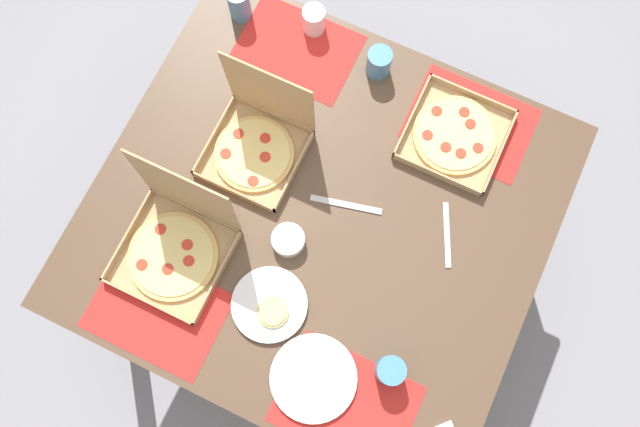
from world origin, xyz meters
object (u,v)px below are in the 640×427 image
cup_clear_left (314,20)px  cup_spare (239,4)px  pizza_box_edge_far (455,135)px  condiment_bowl (288,240)px  pizza_box_corner_right (257,141)px  plate_near_right (313,378)px  plate_near_left (270,305)px  cup_dark (379,63)px  pizza_box_corner_left (176,243)px  cup_red (390,370)px

cup_clear_left → cup_spare: bearing=-166.8°
pizza_box_edge_far → condiment_bowl: condiment_bowl is taller
pizza_box_corner_right → plate_near_right: size_ratio=1.29×
plate_near_left → cup_dark: cup_dark is taller
pizza_box_corner_right → cup_spare: bearing=123.9°
pizza_box_corner_right → plate_near_left: (0.24, -0.40, -0.04)m
plate_near_left → plate_near_right: bearing=-32.7°
pizza_box_corner_right → plate_near_left: bearing=-59.5°
pizza_box_corner_right → pizza_box_corner_left: pizza_box_corner_left is taller
cup_red → cup_spare: bearing=137.0°
pizza_box_corner_left → cup_clear_left: bearing=86.6°
plate_near_right → cup_red: bearing=30.9°
cup_red → cup_dark: (-0.39, 0.80, -0.00)m
pizza_box_edge_far → plate_near_right: bearing=-95.6°
pizza_box_corner_right → cup_spare: size_ratio=2.78×
plate_near_right → cup_dark: size_ratio=2.49×
pizza_box_corner_left → plate_near_right: pizza_box_corner_left is taller
plate_near_left → pizza_box_corner_left: bearing=172.5°
pizza_box_corner_left → cup_dark: 0.79m
plate_near_right → cup_clear_left: (-0.45, 0.95, 0.04)m
cup_spare → plate_near_left: bearing=-57.9°
pizza_box_corner_right → plate_near_right: 0.68m
pizza_box_edge_far → condiment_bowl: size_ratio=3.00×
pizza_box_corner_right → cup_clear_left: pizza_box_corner_right is taller
plate_near_left → cup_clear_left: cup_clear_left is taller
cup_spare → cup_red: size_ratio=1.09×
pizza_box_edge_far → cup_spare: (-0.76, 0.09, 0.04)m
pizza_box_edge_far → cup_red: size_ratio=2.84×
plate_near_right → cup_dark: bearing=103.3°
cup_spare → cup_clear_left: (0.23, 0.05, -0.01)m
pizza_box_corner_left → condiment_bowl: bearing=27.8°
plate_near_right → pizza_box_corner_right: bearing=129.2°
cup_spare → cup_clear_left: bearing=13.2°
plate_near_left → cup_clear_left: bearing=107.4°
plate_near_right → pizza_box_edge_far: bearing=84.4°
plate_near_left → cup_spare: 0.92m
cup_spare → plate_near_right: bearing=-52.9°
cup_dark → pizza_box_corner_left: bearing=-111.0°
pizza_box_corner_left → pizza_box_edge_far: (0.58, 0.64, -0.04)m
cup_red → cup_dark: 0.89m
pizza_box_corner_left → cup_red: pizza_box_corner_left is taller
cup_spare → cup_clear_left: size_ratio=1.25×
pizza_box_edge_far → condiment_bowl: bearing=-121.5°
pizza_box_corner_right → cup_spare: pizza_box_corner_right is taller
cup_clear_left → condiment_bowl: bearing=-70.6°
cup_red → cup_clear_left: size_ratio=1.14×
pizza_box_edge_far → cup_clear_left: cup_clear_left is taller
cup_spare → cup_clear_left: cup_spare is taller
plate_near_left → cup_dark: (-0.02, 0.78, 0.04)m
pizza_box_corner_left → cup_red: size_ratio=3.27×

